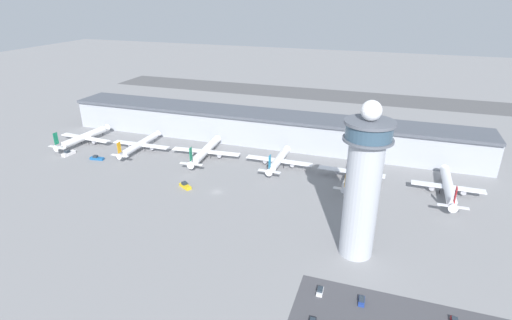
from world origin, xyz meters
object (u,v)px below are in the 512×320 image
at_px(car_grey_coupe, 320,291).
at_px(car_blue_compact, 362,301).
at_px(airplane_gate_alpha, 84,137).
at_px(airplane_gate_echo, 351,171).
at_px(airplane_gate_foxtrot, 448,187).
at_px(airplane_gate_delta, 279,160).
at_px(airplane_gate_charlie, 205,151).
at_px(control_tower, 363,184).
at_px(service_truck_catering, 97,158).
at_px(service_truck_fuel, 68,153).
at_px(service_truck_baggage, 185,186).
at_px(airplane_gate_bravo, 140,144).

relative_size(car_grey_coupe, car_blue_compact, 0.98).
relative_size(airplane_gate_alpha, airplane_gate_echo, 0.95).
distance_m(airplane_gate_foxtrot, car_grey_coupe, 93.81).
relative_size(airplane_gate_alpha, airplane_gate_foxtrot, 0.99).
xyz_separation_m(airplane_gate_alpha, airplane_gate_delta, (122.08, 4.18, 0.00)).
bearing_deg(airplane_gate_charlie, control_tower, -35.01).
height_order(service_truck_catering, car_blue_compact, service_truck_catering).
relative_size(airplane_gate_charlie, car_grey_coupe, 9.77).
bearing_deg(airplane_gate_echo, car_grey_coupe, -89.61).
bearing_deg(control_tower, service_truck_fuel, 166.08).
bearing_deg(car_grey_coupe, airplane_gate_charlie, 132.85).
bearing_deg(control_tower, service_truck_baggage, 162.54).
bearing_deg(service_truck_catering, airplane_gate_foxtrot, 5.66).
bearing_deg(car_grey_coupe, airplane_gate_delta, 113.65).
xyz_separation_m(airplane_gate_alpha, service_truck_baggage, (86.40, -32.81, -3.29)).
relative_size(service_truck_fuel, service_truck_baggage, 1.08).
bearing_deg(airplane_gate_delta, airplane_gate_echo, -3.34).
height_order(airplane_gate_foxtrot, car_grey_coupe, airplane_gate_foxtrot).
bearing_deg(airplane_gate_delta, airplane_gate_foxtrot, -3.17).
bearing_deg(airplane_gate_charlie, service_truck_baggage, -79.67).
bearing_deg(control_tower, airplane_gate_foxtrot, 58.79).
bearing_deg(service_truck_baggage, service_truck_fuel, 169.71).
height_order(control_tower, service_truck_baggage, control_tower).
relative_size(airplane_gate_delta, airplane_gate_foxtrot, 0.85).
bearing_deg(car_grey_coupe, airplane_gate_bravo, 145.10).
height_order(airplane_gate_delta, service_truck_baggage, airplane_gate_delta).
distance_m(airplane_gate_delta, service_truck_fuel, 120.35).
xyz_separation_m(airplane_gate_charlie, service_truck_catering, (-56.16, -21.73, -3.31)).
distance_m(airplane_gate_delta, car_blue_compact, 101.53).
bearing_deg(service_truck_baggage, airplane_gate_charlie, 100.33).
bearing_deg(airplane_gate_alpha, service_truck_catering, -37.64).
xyz_separation_m(airplane_gate_charlie, service_truck_fuel, (-75.97, -21.34, -3.04)).
distance_m(airplane_gate_charlie, service_truck_fuel, 78.97).
xyz_separation_m(airplane_gate_bravo, airplane_gate_echo, (120.76, 0.77, 0.22)).
height_order(airplane_gate_charlie, service_truck_baggage, airplane_gate_charlie).
distance_m(airplane_gate_foxtrot, car_blue_compact, 88.77).
xyz_separation_m(airplane_gate_charlie, car_grey_coupe, (80.68, -86.97, -3.53)).
height_order(airplane_gate_bravo, airplane_gate_foxtrot, airplane_gate_foxtrot).
relative_size(control_tower, airplane_gate_foxtrot, 1.32).
bearing_deg(service_truck_baggage, airplane_gate_delta, 46.02).
height_order(airplane_gate_charlie, car_grey_coupe, airplane_gate_charlie).
xyz_separation_m(control_tower, car_blue_compact, (4.56, -24.90, -26.87)).
bearing_deg(airplane_gate_echo, service_truck_fuel, -172.77).
height_order(car_grey_coupe, car_blue_compact, car_grey_coupe).
bearing_deg(airplane_gate_foxtrot, airplane_gate_charlie, 178.21).
bearing_deg(service_truck_baggage, service_truck_catering, 166.91).
relative_size(airplane_gate_alpha, service_truck_fuel, 5.20).
relative_size(control_tower, car_blue_compact, 12.90).
relative_size(airplane_gate_bravo, service_truck_catering, 5.02).
height_order(airplane_gate_bravo, car_grey_coupe, airplane_gate_bravo).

